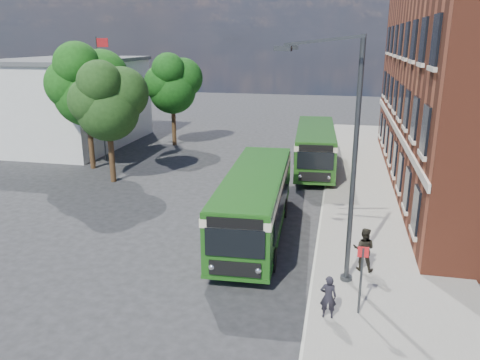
# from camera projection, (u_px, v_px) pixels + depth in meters

# --- Properties ---
(ground) EXTENTS (120.00, 120.00, 0.00)m
(ground) POSITION_uv_depth(u_px,v_px,m) (225.00, 248.00, 20.58)
(ground) COLOR #272729
(ground) RESTS_ON ground
(pavement) EXTENTS (6.00, 48.00, 0.15)m
(pavement) POSITION_uv_depth(u_px,v_px,m) (378.00, 199.00, 26.62)
(pavement) COLOR gray
(pavement) RESTS_ON ground
(kerb_line) EXTENTS (0.12, 48.00, 0.01)m
(kerb_line) POSITION_uv_depth(u_px,v_px,m) (324.00, 197.00, 27.26)
(kerb_line) COLOR beige
(kerb_line) RESTS_ON ground
(white_building) EXTENTS (9.40, 13.40, 7.30)m
(white_building) POSITION_uv_depth(u_px,v_px,m) (72.00, 102.00, 40.03)
(white_building) COLOR silver
(white_building) RESTS_ON ground
(flagpole) EXTENTS (0.95, 0.10, 9.00)m
(flagpole) POSITION_uv_depth(u_px,v_px,m) (101.00, 95.00, 33.85)
(flagpole) COLOR #333537
(flagpole) RESTS_ON ground
(street_lamp) EXTENTS (2.96, 2.38, 9.00)m
(street_lamp) POSITION_uv_depth(u_px,v_px,m) (344.00, 160.00, 16.34)
(street_lamp) COLOR #333537
(street_lamp) RESTS_ON ground
(bus_stop_sign) EXTENTS (0.35, 0.08, 2.52)m
(bus_stop_sign) POSITION_uv_depth(u_px,v_px,m) (361.00, 276.00, 15.08)
(bus_stop_sign) COLOR #333537
(bus_stop_sign) RESTS_ON ground
(bus_front) EXTENTS (3.08, 10.90, 3.02)m
(bus_front) POSITION_uv_depth(u_px,v_px,m) (255.00, 198.00, 21.50)
(bus_front) COLOR #1C5315
(bus_front) RESTS_ON ground
(bus_rear) EXTENTS (3.18, 10.27, 3.02)m
(bus_rear) POSITION_uv_depth(u_px,v_px,m) (315.00, 145.00, 32.38)
(bus_rear) COLOR #204E17
(bus_rear) RESTS_ON ground
(pedestrian_a) EXTENTS (0.56, 0.39, 1.48)m
(pedestrian_a) POSITION_uv_depth(u_px,v_px,m) (328.00, 297.00, 15.03)
(pedestrian_a) COLOR black
(pedestrian_a) RESTS_ON pavement
(pedestrian_b) EXTENTS (0.94, 0.78, 1.74)m
(pedestrian_b) POSITION_uv_depth(u_px,v_px,m) (364.00, 249.00, 18.14)
(pedestrian_b) COLOR black
(pedestrian_b) RESTS_ON pavement
(tree_left) EXTENTS (4.56, 4.33, 7.70)m
(tree_left) POSITION_uv_depth(u_px,v_px,m) (108.00, 100.00, 28.71)
(tree_left) COLOR #3D2716
(tree_left) RESTS_ON ground
(tree_mid) EXTENTS (5.17, 4.92, 8.74)m
(tree_mid) POSITION_uv_depth(u_px,v_px,m) (86.00, 84.00, 31.59)
(tree_mid) COLOR #3D2716
(tree_mid) RESTS_ON ground
(tree_right) EXTENTS (4.63, 4.40, 7.82)m
(tree_right) POSITION_uv_depth(u_px,v_px,m) (173.00, 83.00, 39.11)
(tree_right) COLOR #3D2716
(tree_right) RESTS_ON ground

